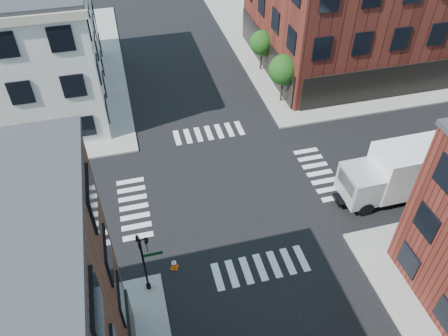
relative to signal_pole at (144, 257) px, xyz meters
name	(u,v)px	position (x,y,z in m)	size (l,w,h in m)	color
ground	(231,189)	(6.72, 6.68, -2.86)	(120.00, 120.00, 0.00)	black
sidewalk_ne	(357,34)	(27.72, 27.68, -2.78)	(30.00, 30.00, 0.15)	gray
tree_near	(284,71)	(14.28, 16.65, 0.30)	(2.69, 2.69, 4.49)	black
tree_far	(263,44)	(14.28, 22.65, 0.02)	(2.43, 2.43, 4.07)	black
signal_pole	(144,257)	(0.00, 0.00, 0.00)	(1.29, 1.24, 4.60)	black
box_truck	(408,171)	(18.45, 3.28, -0.71)	(9.19, 2.94, 4.14)	silver
traffic_cone	(174,264)	(1.62, 0.98, -2.49)	(0.53, 0.53, 0.76)	#E6550A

